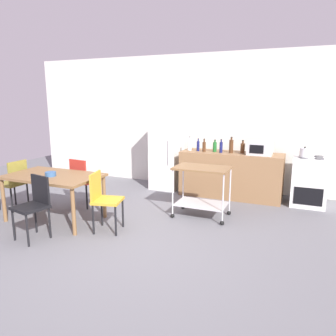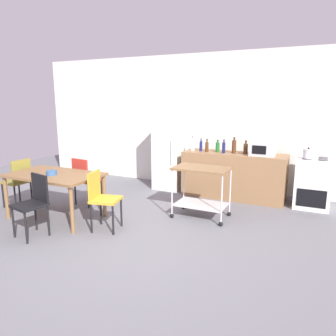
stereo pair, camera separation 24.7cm
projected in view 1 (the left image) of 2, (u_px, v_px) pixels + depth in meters
The scene contains 21 objects.
ground_plane at pixel (127, 239), 4.58m from camera, with size 12.00×12.00×0.00m, color slate.
back_wall at pixel (198, 122), 7.16m from camera, with size 8.40×0.12×2.90m, color silver.
kitchen_counter at pixel (231, 175), 6.49m from camera, with size 2.00×0.64×0.90m, color olive.
dining_table at pixel (53, 180), 5.18m from camera, with size 1.50×0.90×0.75m.
chair_red at pixel (83, 179), 5.87m from camera, with size 0.45×0.45×0.89m.
chair_olive at pixel (14, 181), 5.70m from camera, with size 0.42×0.42×0.89m.
chair_black at pixel (34, 203), 4.51m from camera, with size 0.48×0.48×0.89m.
chair_mustard at pixel (103, 197), 4.77m from camera, with size 0.48×0.48×0.89m.
stove_oven at pixel (309, 181), 5.95m from camera, with size 0.60×0.61×0.92m.
refrigerator at pixel (166, 153), 7.06m from camera, with size 0.60×0.63×1.55m.
kitchen_cart at pixel (202, 183), 5.34m from camera, with size 0.91×0.57×0.85m.
bottle_soy_sauce at pixel (190, 145), 6.67m from camera, with size 0.08×0.08×0.28m.
bottle_sparkling_water at pixel (198, 146), 6.58m from camera, with size 0.06×0.06×0.26m.
bottle_soda at pixel (204, 146), 6.52m from camera, with size 0.07×0.07×0.26m.
bottle_vinegar at pixel (215, 147), 6.48m from camera, with size 0.08×0.08×0.24m.
bottle_olive_oil at pixel (221, 147), 6.37m from camera, with size 0.06×0.06×0.27m.
bottle_sesame_oil at pixel (231, 146), 6.35m from camera, with size 0.08×0.08×0.31m.
bottle_wine at pixel (243, 148), 6.34m from camera, with size 0.08×0.08×0.25m.
microwave at pixel (260, 148), 6.12m from camera, with size 0.46×0.35×0.26m.
fruit_bowl at pixel (51, 174), 5.08m from camera, with size 0.17×0.17×0.07m, color #33598C.
kettle at pixel (305, 152), 5.80m from camera, with size 0.24×0.17×0.19m.
Camera 1 is at (2.19, -3.71, 1.94)m, focal length 34.52 mm.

